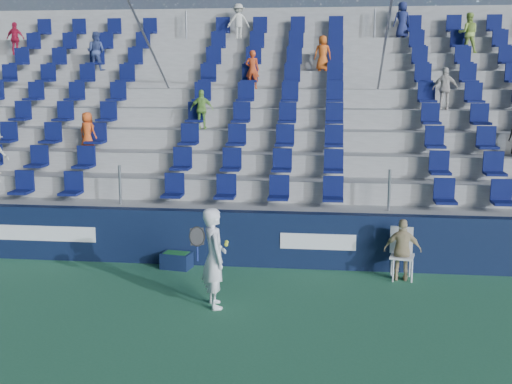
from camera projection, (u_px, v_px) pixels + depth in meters
ground at (225, 319)px, 10.95m from camera, size 70.00×70.00×0.00m
sponsor_wall at (249, 239)px, 13.92m from camera, size 24.00×0.32×1.20m
grandstand at (271, 143)px, 18.61m from camera, size 24.00×8.17×6.63m
tennis_player at (214, 258)px, 11.39m from camera, size 0.73×0.78×1.81m
line_judge_chair at (402, 249)px, 13.07m from camera, size 0.54×0.56×1.05m
line_judge at (403, 250)px, 12.91m from camera, size 0.76×0.36×1.27m
ball_bin at (177, 260)px, 13.78m from camera, size 0.68×0.51×0.35m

